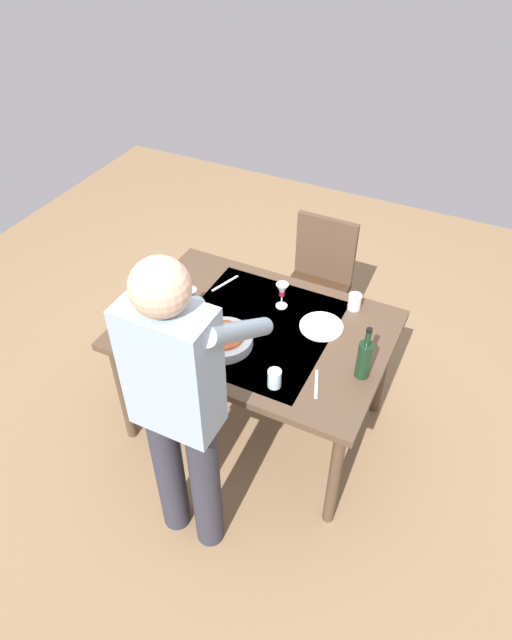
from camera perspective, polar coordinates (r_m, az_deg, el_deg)
name	(u,v)px	position (r m, az deg, el deg)	size (l,w,h in m)	color
ground_plane	(256,420)	(3.49, 0.00, -10.24)	(6.00, 6.00, 0.00)	#846647
dining_table	(256,338)	(2.98, 0.00, -1.89)	(1.39, 0.97, 0.78)	#4C3828
chair_near	(318,277)	(3.69, 6.39, 4.38)	(0.40, 0.40, 0.91)	#352114
person_server	(179,403)	(2.34, -7.84, -8.41)	(0.42, 0.61, 1.69)	#2D2D38
wine_bottle	(364,358)	(2.65, 11.02, -3.89)	(0.07, 0.07, 0.30)	black
wine_glass_left	(282,291)	(2.99, 2.68, 2.96)	(0.07, 0.07, 0.15)	white
wine_glass_right	(191,297)	(2.97, -6.67, 2.40)	(0.07, 0.07, 0.15)	white
water_cup_near_left	(355,302)	(3.06, 10.05, 1.86)	(0.07, 0.07, 0.09)	silver
water_cup_near_right	(142,304)	(3.05, -11.62, 1.64)	(0.08, 0.08, 0.11)	silver
water_cup_far_left	(274,378)	(2.60, 1.90, -6.00)	(0.07, 0.07, 0.09)	silver
serving_bowl_pasta	(223,339)	(2.81, -3.37, -1.97)	(0.30, 0.30, 0.07)	silver
side_bowl_salad	(172,287)	(3.17, -8.64, 3.37)	(0.18, 0.18, 0.07)	silver
dinner_plate_near	(321,326)	(2.94, 6.70, -0.66)	(0.23, 0.23, 0.01)	silver
table_knife	(225,283)	(3.21, -3.18, 3.76)	(0.01, 0.20, 0.01)	silver
table_fork	(316,384)	(2.65, 6.18, -6.53)	(0.01, 0.18, 0.01)	silver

